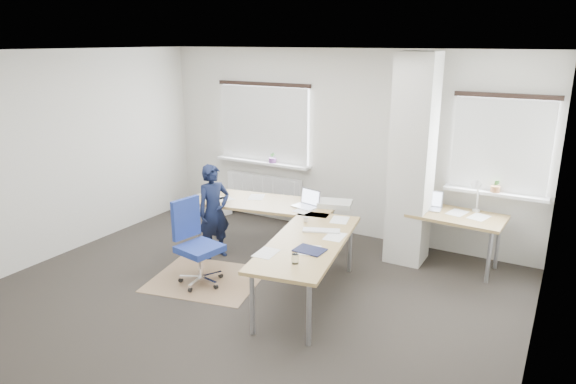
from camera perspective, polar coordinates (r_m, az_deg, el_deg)
The scene contains 8 objects.
ground at distance 6.23m, azimuth -4.33°, elevation -11.36°, with size 6.00×6.00×0.00m, color black.
room_shell at distance 5.91m, azimuth -0.77°, elevation 5.19°, with size 6.04×5.04×2.82m.
floor_mat at distance 6.66m, azimuth -9.06°, elevation -9.56°, with size 1.33×1.12×0.01m, color #8A6A4B.
white_crate at distance 9.06m, azimuth -8.16°, elevation -1.31°, with size 0.53×0.37×0.32m, color white.
desk_main at distance 6.52m, azimuth 0.03°, elevation -3.35°, with size 2.82×2.63×0.96m.
desk_side at distance 7.07m, azimuth 17.43°, elevation -2.60°, with size 1.44×0.78×1.22m.
task_chair at distance 6.48m, azimuth -9.94°, elevation -7.51°, with size 0.58×0.57×1.06m.
person at distance 7.09m, azimuth -8.23°, elevation -2.17°, with size 0.48×0.31×1.31m, color black.
Camera 1 is at (3.09, -4.56, 2.91)m, focal length 32.00 mm.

